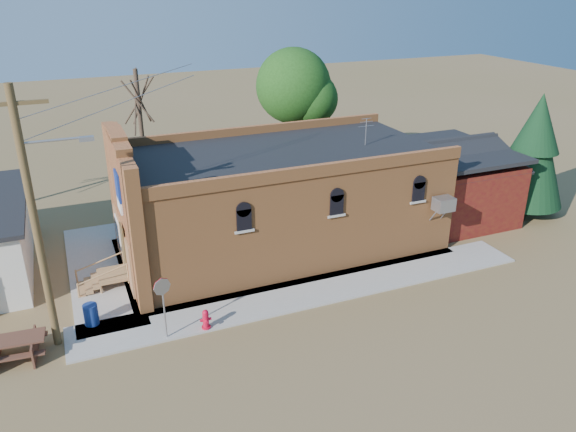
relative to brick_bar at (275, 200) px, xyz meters
name	(u,v)px	position (x,y,z in m)	size (l,w,h in m)	color
ground	(288,311)	(-1.64, -5.49, -2.34)	(120.00, 120.00, 0.00)	brown
sidewalk_south	(313,291)	(-0.14, -4.59, -2.30)	(19.00, 2.20, 0.08)	#9E9991
sidewalk_west	(101,271)	(-7.94, 0.51, -2.30)	(2.60, 10.00, 0.08)	#9E9991
brick_bar	(275,200)	(0.00, 0.00, 0.00)	(16.40, 7.97, 6.30)	#BD7039
red_shed	(450,175)	(9.86, 0.01, -0.07)	(5.40, 6.40, 4.30)	#570F12
utility_pole	(36,218)	(-9.79, -4.29, 2.43)	(3.12, 0.26, 9.00)	#4C3A1E
tree_bare_near	(138,99)	(-4.64, 7.51, 3.62)	(2.80, 2.80, 7.65)	#4B382A
tree_leafy	(293,86)	(4.36, 8.01, 3.59)	(4.40, 4.40, 8.15)	#4B382A
evergreen_tree	(535,147)	(13.86, -1.49, 1.37)	(3.60, 3.60, 6.50)	#4B382A
fire_hydrant	(206,319)	(-4.84, -5.50, -1.89)	(0.41, 0.37, 0.75)	red
stop_sign	(163,292)	(-6.27, -5.49, -0.45)	(0.62, 0.25, 2.35)	gray
trash_barrel	(91,314)	(-8.63, -3.63, -1.86)	(0.52, 0.52, 0.80)	navy
picnic_table	(14,346)	(-11.14, -4.71, -1.80)	(2.07, 1.63, 0.82)	#553022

